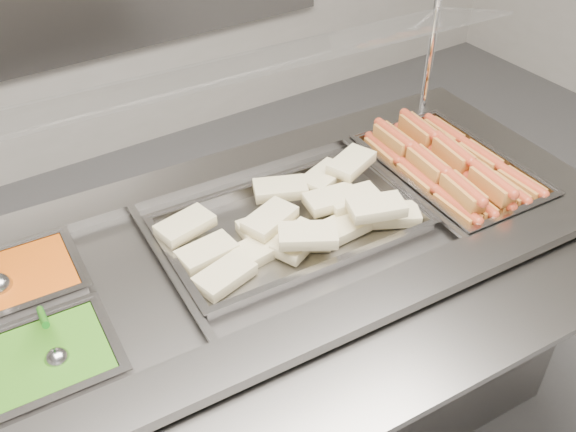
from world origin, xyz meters
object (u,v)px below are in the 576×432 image
steam_counter (274,339)px  pan_hotdogs (448,176)px  sneeze_guard (230,73)px  pan_wraps (291,229)px  serving_spoon (55,352)px

steam_counter → pan_hotdogs: bearing=-3.7°
sneeze_guard → pan_wraps: (0.05, -0.22, -0.39)m
steam_counter → pan_hotdogs: pan_hotdogs is taller
pan_hotdogs → serving_spoon: serving_spoon is taller
sneeze_guard → pan_wraps: 0.45m
sneeze_guard → pan_hotdogs: sneeze_guard is taller
serving_spoon → steam_counter: bearing=10.0°
pan_wraps → serving_spoon: 0.69m
steam_counter → sneeze_guard: sneeze_guard is taller
steam_counter → serving_spoon: (-0.62, -0.11, 0.46)m
steam_counter → sneeze_guard: 0.84m
pan_hotdogs → pan_wraps: (-0.56, 0.04, 0.02)m
pan_wraps → serving_spoon: size_ratio=3.88×
steam_counter → pan_wraps: pan_wraps is taller
sneeze_guard → pan_hotdogs: 0.78m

